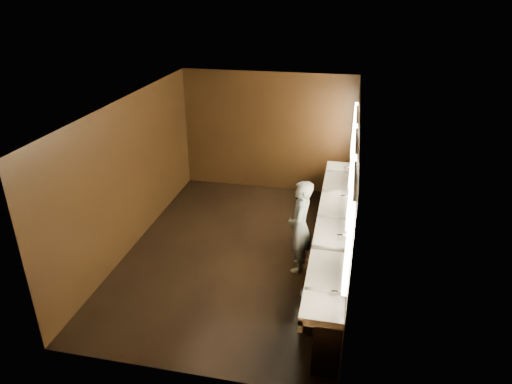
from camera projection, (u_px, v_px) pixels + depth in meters
The scene contains 10 objects.
floor at pixel (237, 251), 8.59m from camera, with size 6.00×6.00×0.00m, color black.
ceiling at pixel (235, 104), 7.41m from camera, with size 4.00×6.00×0.02m, color #2D2D2B.
wall_back at pixel (267, 132), 10.66m from camera, with size 4.00×0.02×2.80m, color black.
wall_front at pixel (174, 284), 5.34m from camera, with size 4.00×0.02×2.80m, color black.
wall_left at pixel (131, 174), 8.37m from camera, with size 0.02×6.00×2.80m, color black.
wall_right at pixel (352, 193), 7.62m from camera, with size 0.02×6.00×2.80m, color black.
sink_counter at pixel (335, 238), 8.05m from camera, with size 0.55×5.40×1.01m.
mirror_band at pixel (353, 174), 7.48m from camera, with size 0.06×5.03×1.15m.
person at pixel (300, 227), 7.74m from camera, with size 0.61×0.40×1.66m, color #9BCCE7.
trash_bin at pixel (313, 311), 6.57m from camera, with size 0.39×0.39×0.61m, color black.
Camera 1 is at (1.85, -7.09, 4.64)m, focal length 32.00 mm.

